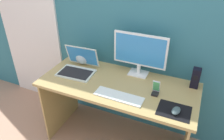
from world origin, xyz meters
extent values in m
plane|color=tan|center=(0.00, 0.00, 0.00)|extent=(8.00, 8.00, 0.00)
cube|color=teal|center=(0.00, 0.38, 1.25)|extent=(6.00, 0.04, 2.50)
cube|color=white|center=(-1.28, 0.35, 1.01)|extent=(0.82, 0.02, 2.02)
cube|color=tan|center=(0.00, 0.00, 0.72)|extent=(1.43, 0.63, 0.03)
cube|color=tan|center=(-0.67, 0.00, 0.36)|extent=(0.02, 0.59, 0.71)
cube|color=tan|center=(0.67, 0.00, 0.36)|extent=(0.02, 0.59, 0.71)
cube|color=white|center=(0.12, 0.23, 0.74)|extent=(0.18, 0.14, 0.01)
cylinder|color=white|center=(0.12, 0.23, 0.79)|extent=(0.04, 0.04, 0.09)
cube|color=white|center=(0.12, 0.23, 0.99)|extent=(0.51, 0.02, 0.31)
cube|color=#338CD8|center=(0.12, 0.22, 0.99)|extent=(0.47, 0.00, 0.28)
cube|color=black|center=(0.64, 0.23, 0.83)|extent=(0.07, 0.07, 0.18)
cylinder|color=black|center=(0.64, 0.19, 0.85)|extent=(0.04, 0.00, 0.04)
cube|color=silver|center=(-0.44, -0.01, 0.75)|extent=(0.35, 0.25, 0.02)
cube|color=black|center=(-0.44, -0.02, 0.76)|extent=(0.31, 0.19, 0.00)
cube|color=silver|center=(-0.44, 0.14, 0.86)|extent=(0.34, 0.09, 0.22)
cube|color=#338CD8|center=(-0.44, 0.14, 0.86)|extent=(0.31, 0.08, 0.19)
sphere|color=silver|center=(-0.47, 0.21, 0.82)|extent=(0.18, 0.18, 0.18)
cube|color=white|center=(0.08, -0.18, 0.74)|extent=(0.42, 0.14, 0.01)
cube|color=black|center=(0.53, -0.17, 0.74)|extent=(0.25, 0.20, 0.00)
ellipsoid|color=#42575A|center=(0.55, -0.19, 0.76)|extent=(0.08, 0.11, 0.04)
cube|color=black|center=(0.35, -0.03, 0.75)|extent=(0.06, 0.05, 0.02)
cube|color=silver|center=(0.35, -0.02, 0.82)|extent=(0.06, 0.04, 0.12)
cube|color=#4CB266|center=(0.35, -0.02, 0.82)|extent=(0.05, 0.03, 0.10)
camera|label=1|loc=(0.61, -1.51, 1.86)|focal=34.82mm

